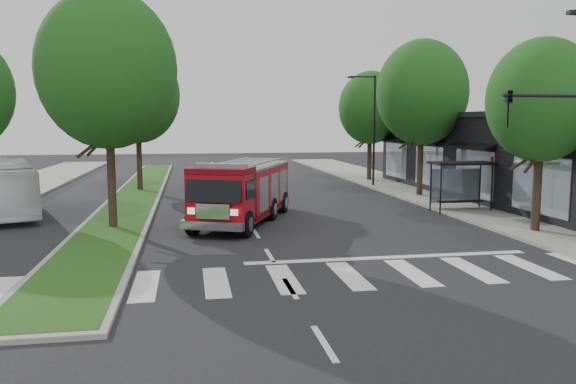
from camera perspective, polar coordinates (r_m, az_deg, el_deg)
name	(u,v)px	position (r m, az deg, el deg)	size (l,w,h in m)	color
ground	(270,256)	(19.67, -1.87, -6.48)	(140.00, 140.00, 0.00)	black
sidewalk_right	(465,204)	(33.00, 17.51, -1.21)	(5.00, 80.00, 0.15)	gray
median	(138,194)	(37.36, -15.02, -0.21)	(3.00, 50.00, 0.15)	gray
storefront_row	(540,160)	(35.08, 24.20, 2.95)	(8.00, 30.00, 5.00)	black
bus_shelter	(460,173)	(30.56, 17.08, 1.88)	(3.20, 1.60, 2.61)	black
tree_right_near	(542,101)	(25.32, 24.37, 8.46)	(4.40, 4.40, 8.05)	black
tree_right_mid	(422,92)	(35.93, 13.47, 9.81)	(5.60, 5.60, 9.72)	black
tree_right_far	(370,108)	(45.25, 8.35, 8.46)	(5.00, 5.00, 8.73)	black
tree_median_near	(107,70)	(25.26, -17.88, 11.71)	(5.80, 5.80, 10.16)	black
tree_median_far	(137,95)	(39.13, -15.07, 9.51)	(5.60, 5.60, 9.72)	black
streetlight_right_far	(372,125)	(41.07, 8.55, 6.73)	(2.11, 0.20, 8.00)	black
fire_engine	(243,192)	(26.03, -4.60, -0.02)	(5.61, 8.87, 2.97)	#60050A
city_bus	(4,187)	(31.90, -26.92, 0.48)	(2.34, 10.02, 2.79)	white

